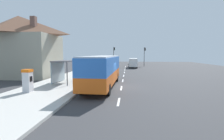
{
  "coord_description": "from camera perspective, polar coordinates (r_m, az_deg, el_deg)",
  "views": [
    {
      "loc": [
        0.88,
        -18.26,
        3.41
      ],
      "look_at": [
        -1.0,
        2.51,
        1.5
      ],
      "focal_mm": 28.11,
      "sensor_mm": 36.0,
      "label": 1
    }
  ],
  "objects": [
    {
      "name": "ground_plane",
      "position": [
        32.46,
        3.59,
        -0.84
      ],
      "size": [
        56.0,
        92.0,
        0.04
      ],
      "primitive_type": "cube",
      "color": "#38383A"
    },
    {
      "name": "sidewalk_platform",
      "position": [
        21.79,
        -14.45,
        -3.7
      ],
      "size": [
        6.2,
        30.0,
        0.18
      ],
      "primitive_type": "cube",
      "color": "beige",
      "rests_on": "ground"
    },
    {
      "name": "lane_stripe_seg_0",
      "position": [
        12.74,
        2.18,
        -10.27
      ],
      "size": [
        0.16,
        2.2,
        0.01
      ],
      "primitive_type": "cube",
      "color": "silver",
      "rests_on": "ground"
    },
    {
      "name": "lane_stripe_seg_1",
      "position": [
        17.61,
        3.04,
        -5.93
      ],
      "size": [
        0.16,
        2.2,
        0.01
      ],
      "primitive_type": "cube",
      "color": "silver",
      "rests_on": "ground"
    },
    {
      "name": "lane_stripe_seg_2",
      "position": [
        22.53,
        3.52,
        -3.47
      ],
      "size": [
        0.16,
        2.2,
        0.01
      ],
      "primitive_type": "cube",
      "color": "silver",
      "rests_on": "ground"
    },
    {
      "name": "lane_stripe_seg_3",
      "position": [
        27.48,
        3.82,
        -1.89
      ],
      "size": [
        0.16,
        2.2,
        0.01
      ],
      "primitive_type": "cube",
      "color": "silver",
      "rests_on": "ground"
    },
    {
      "name": "lane_stripe_seg_4",
      "position": [
        32.45,
        4.03,
        -0.8
      ],
      "size": [
        0.16,
        2.2,
        0.01
      ],
      "primitive_type": "cube",
      "color": "silver",
      "rests_on": "ground"
    },
    {
      "name": "lane_stripe_seg_5",
      "position": [
        37.42,
        4.19,
        0.0
      ],
      "size": [
        0.16,
        2.2,
        0.01
      ],
      "primitive_type": "cube",
      "color": "silver",
      "rests_on": "ground"
    },
    {
      "name": "lane_stripe_seg_6",
      "position": [
        42.4,
        4.31,
        0.62
      ],
      "size": [
        0.16,
        2.2,
        0.01
      ],
      "primitive_type": "cube",
      "color": "silver",
      "rests_on": "ground"
    },
    {
      "name": "lane_stripe_seg_7",
      "position": [
        47.39,
        4.4,
        1.1
      ],
      "size": [
        0.16,
        2.2,
        0.01
      ],
      "primitive_type": "cube",
      "color": "silver",
      "rests_on": "ground"
    },
    {
      "name": "bus",
      "position": [
        18.05,
        -3.1,
        0.24
      ],
      "size": [
        2.84,
        11.08,
        3.21
      ],
      "color": "orange",
      "rests_on": "ground"
    },
    {
      "name": "white_van",
      "position": [
        43.78,
        6.9,
        2.49
      ],
      "size": [
        2.12,
        5.24,
        2.3
      ],
      "color": "white",
      "rests_on": "ground"
    },
    {
      "name": "sedan_near",
      "position": [
        49.03,
        6.83,
        2.14
      ],
      "size": [
        1.88,
        4.42,
        1.52
      ],
      "color": "#B7B7BC",
      "rests_on": "ground"
    },
    {
      "name": "sedan_far",
      "position": [
        57.61,
        6.59,
        2.6
      ],
      "size": [
        2.03,
        4.49,
        1.52
      ],
      "color": "#195933",
      "rests_on": "ground"
    },
    {
      "name": "ticket_machine",
      "position": [
        16.56,
        -25.72,
        -3.07
      ],
      "size": [
        0.66,
        0.76,
        1.94
      ],
      "color": "silver",
      "rests_on": "sidewalk_platform"
    },
    {
      "name": "recycling_bin_orange",
      "position": [
        21.92,
        -8.28,
        -2.04
      ],
      "size": [
        0.52,
        0.52,
        0.95
      ],
      "primitive_type": "cylinder",
      "color": "orange",
      "rests_on": "sidewalk_platform"
    },
    {
      "name": "recycling_bin_blue",
      "position": [
        22.6,
        -7.87,
        -1.82
      ],
      "size": [
        0.52,
        0.52,
        0.95
      ],
      "primitive_type": "cylinder",
      "color": "blue",
      "rests_on": "sidewalk_platform"
    },
    {
      "name": "recycling_bin_yellow",
      "position": [
        23.27,
        -7.48,
        -1.61
      ],
      "size": [
        0.52,
        0.52,
        0.95
      ],
      "primitive_type": "cylinder",
      "color": "yellow",
      "rests_on": "sidewalk_platform"
    },
    {
      "name": "traffic_light_near_side",
      "position": [
        49.63,
        10.56,
        5.23
      ],
      "size": [
        0.49,
        0.28,
        5.25
      ],
      "color": "#2D2D2D",
      "rests_on": "ground"
    },
    {
      "name": "traffic_light_far_side",
      "position": [
        50.37,
        0.64,
        5.4
      ],
      "size": [
        0.49,
        0.28,
        5.38
      ],
      "color": "#2D2D2D",
      "rests_on": "ground"
    },
    {
      "name": "house_behind_platform",
      "position": [
        29.53,
        -27.91,
        6.91
      ],
      "size": [
        11.07,
        7.65,
        8.97
      ],
      "color": "#9E9984",
      "rests_on": "ground"
    },
    {
      "name": "bus_shelter",
      "position": [
        20.45,
        -15.74,
        1.35
      ],
      "size": [
        1.8,
        4.0,
        2.5
      ],
      "color": "#4C4C51",
      "rests_on": "sidewalk_platform"
    }
  ]
}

